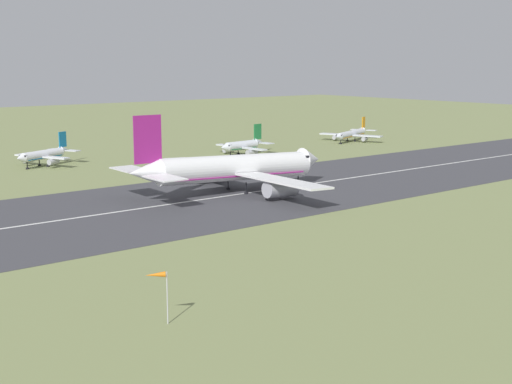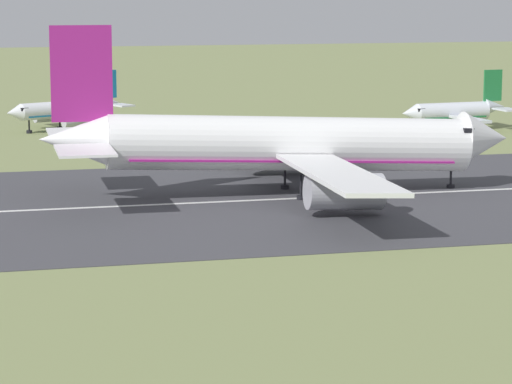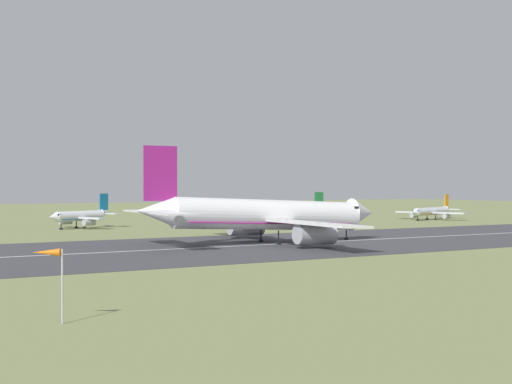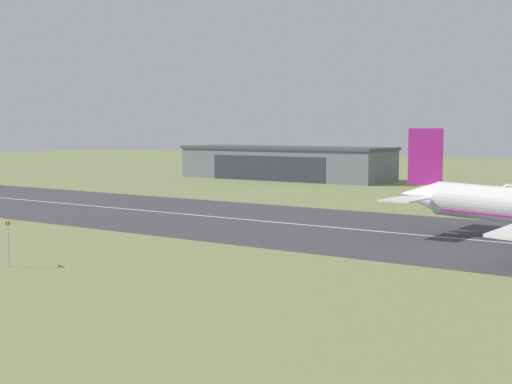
{
  "view_description": "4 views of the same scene",
  "coord_description": "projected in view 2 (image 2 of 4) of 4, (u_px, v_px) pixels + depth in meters",
  "views": [
    {
      "loc": [
        -37.91,
        7.87,
        27.16
      ],
      "look_at": [
        31.0,
        93.5,
        6.9
      ],
      "focal_mm": 50.0,
      "sensor_mm": 36.0,
      "label": 1
    },
    {
      "loc": [
        18.24,
        9.67,
        20.74
      ],
      "look_at": [
        38.85,
        90.79,
        6.48
      ],
      "focal_mm": 85.0,
      "sensor_mm": 36.0,
      "label": 2
    },
    {
      "loc": [
        -14.66,
        15.09,
        10.48
      ],
      "look_at": [
        34.95,
        101.48,
        9.56
      ],
      "focal_mm": 50.0,
      "sensor_mm": 36.0,
      "label": 3
    },
    {
      "loc": [
        73.9,
        15.09,
        17.0
      ],
      "look_at": [
        20.76,
        91.69,
        8.72
      ],
      "focal_mm": 50.0,
      "sensor_mm": 36.0,
      "label": 4
    }
  ],
  "objects": [
    {
      "name": "airplane_parked_west",
      "position": [
        454.0,
        112.0,
        175.5
      ],
      "size": [
        16.95,
        20.0,
        8.69
      ],
      "color": "silver",
      "rests_on": "ground_plane"
    },
    {
      "name": "airplane_parked_centre",
      "position": [
        65.0,
        110.0,
        175.77
      ],
      "size": [
        19.14,
        16.69,
        8.45
      ],
      "color": "silver",
      "rests_on": "ground_plane"
    },
    {
      "name": "airplane_landing",
      "position": [
        287.0,
        146.0,
        120.99
      ],
      "size": [
        48.39,
        52.18,
        17.09
      ],
      "color": "white",
      "rests_on": "ground_plane"
    }
  ]
}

